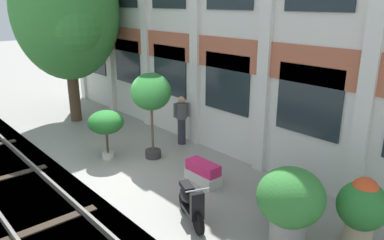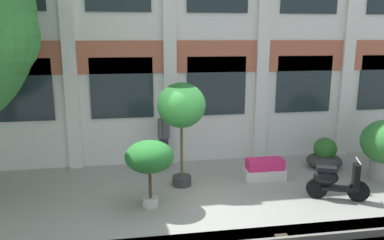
{
  "view_description": "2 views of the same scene",
  "coord_description": "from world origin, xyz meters",
  "px_view_note": "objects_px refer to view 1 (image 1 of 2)",
  "views": [
    {
      "loc": [
        8.75,
        -5.06,
        4.53
      ],
      "look_at": [
        0.59,
        2.07,
        1.08
      ],
      "focal_mm": 35.0,
      "sensor_mm": 36.0,
      "label": 1
    },
    {
      "loc": [
        -1.11,
        -7.81,
        3.67
      ],
      "look_at": [
        0.44,
        1.57,
        1.53
      ],
      "focal_mm": 35.0,
      "sensor_mm": 36.0,
      "label": 2
    }
  ],
  "objects_px": {
    "potted_plant_tall_urn": "(151,94)",
    "broadleaf_tree": "(66,14)",
    "potted_plant_terracotta_small": "(106,123)",
    "potted_plant_square_trough": "(203,173)",
    "potted_plant_glazed_jar": "(362,207)",
    "potted_plant_wide_bowl": "(281,191)",
    "potted_plant_stone_basin": "(290,202)",
    "scooter_second_parked": "(190,202)",
    "resident_by_doorway": "(182,119)"
  },
  "relations": [
    {
      "from": "potted_plant_tall_urn",
      "to": "broadleaf_tree",
      "type": "bearing_deg",
      "value": -178.47
    },
    {
      "from": "broadleaf_tree",
      "to": "potted_plant_terracotta_small",
      "type": "xyz_separation_m",
      "value": [
        4.21,
        -0.93,
        -2.98
      ]
    },
    {
      "from": "potted_plant_terracotta_small",
      "to": "potted_plant_square_trough",
      "type": "bearing_deg",
      "value": 19.8
    },
    {
      "from": "potted_plant_glazed_jar",
      "to": "potted_plant_terracotta_small",
      "type": "bearing_deg",
      "value": -167.74
    },
    {
      "from": "potted_plant_glazed_jar",
      "to": "potted_plant_terracotta_small",
      "type": "relative_size",
      "value": 0.97
    },
    {
      "from": "potted_plant_wide_bowl",
      "to": "potted_plant_stone_basin",
      "type": "bearing_deg",
      "value": -49.41
    },
    {
      "from": "broadleaf_tree",
      "to": "scooter_second_parked",
      "type": "relative_size",
      "value": 5.12
    },
    {
      "from": "potted_plant_glazed_jar",
      "to": "potted_plant_tall_urn",
      "type": "bearing_deg",
      "value": -175.76
    },
    {
      "from": "resident_by_doorway",
      "to": "potted_plant_wide_bowl",
      "type": "bearing_deg",
      "value": 18.92
    },
    {
      "from": "potted_plant_glazed_jar",
      "to": "potted_plant_square_trough",
      "type": "bearing_deg",
      "value": -173.88
    },
    {
      "from": "potted_plant_stone_basin",
      "to": "potted_plant_tall_urn",
      "type": "bearing_deg",
      "value": 174.18
    },
    {
      "from": "potted_plant_glazed_jar",
      "to": "scooter_second_parked",
      "type": "height_order",
      "value": "potted_plant_glazed_jar"
    },
    {
      "from": "potted_plant_terracotta_small",
      "to": "scooter_second_parked",
      "type": "relative_size",
      "value": 1.13
    },
    {
      "from": "potted_plant_terracotta_small",
      "to": "scooter_second_parked",
      "type": "height_order",
      "value": "potted_plant_terracotta_small"
    },
    {
      "from": "potted_plant_terracotta_small",
      "to": "potted_plant_square_trough",
      "type": "distance_m",
      "value": 3.33
    },
    {
      "from": "potted_plant_square_trough",
      "to": "broadleaf_tree",
      "type": "bearing_deg",
      "value": -178.68
    },
    {
      "from": "potted_plant_terracotta_small",
      "to": "potted_plant_square_trough",
      "type": "xyz_separation_m",
      "value": [
        3.03,
        1.09,
        -0.85
      ]
    },
    {
      "from": "potted_plant_wide_bowl",
      "to": "potted_plant_tall_urn",
      "type": "height_order",
      "value": "potted_plant_tall_urn"
    },
    {
      "from": "potted_plant_square_trough",
      "to": "potted_plant_tall_urn",
      "type": "relative_size",
      "value": 0.42
    },
    {
      "from": "potted_plant_stone_basin",
      "to": "resident_by_doorway",
      "type": "bearing_deg",
      "value": 160.83
    },
    {
      "from": "potted_plant_terracotta_small",
      "to": "potted_plant_wide_bowl",
      "type": "distance_m",
      "value": 5.38
    },
    {
      "from": "potted_plant_square_trough",
      "to": "potted_plant_wide_bowl",
      "type": "xyz_separation_m",
      "value": [
        2.0,
        0.62,
        0.07
      ]
    },
    {
      "from": "potted_plant_square_trough",
      "to": "potted_plant_glazed_jar",
      "type": "bearing_deg",
      "value": 6.12
    },
    {
      "from": "potted_plant_square_trough",
      "to": "potted_plant_stone_basin",
      "type": "bearing_deg",
      "value": -10.58
    },
    {
      "from": "potted_plant_tall_urn",
      "to": "scooter_second_parked",
      "type": "height_order",
      "value": "potted_plant_tall_urn"
    },
    {
      "from": "potted_plant_wide_bowl",
      "to": "scooter_second_parked",
      "type": "relative_size",
      "value": 0.75
    },
    {
      "from": "potted_plant_glazed_jar",
      "to": "potted_plant_tall_urn",
      "type": "xyz_separation_m",
      "value": [
        -6.13,
        -0.45,
        1.13
      ]
    },
    {
      "from": "potted_plant_tall_urn",
      "to": "resident_by_doorway",
      "type": "height_order",
      "value": "potted_plant_tall_urn"
    },
    {
      "from": "broadleaf_tree",
      "to": "potted_plant_square_trough",
      "type": "height_order",
      "value": "broadleaf_tree"
    },
    {
      "from": "potted_plant_tall_urn",
      "to": "potted_plant_stone_basin",
      "type": "bearing_deg",
      "value": -5.82
    },
    {
      "from": "potted_plant_wide_bowl",
      "to": "scooter_second_parked",
      "type": "height_order",
      "value": "scooter_second_parked"
    },
    {
      "from": "potted_plant_terracotta_small",
      "to": "potted_plant_tall_urn",
      "type": "relative_size",
      "value": 0.57
    },
    {
      "from": "resident_by_doorway",
      "to": "scooter_second_parked",
      "type": "bearing_deg",
      "value": -9.2
    },
    {
      "from": "potted_plant_tall_urn",
      "to": "resident_by_doorway",
      "type": "bearing_deg",
      "value": 102.83
    },
    {
      "from": "broadleaf_tree",
      "to": "scooter_second_parked",
      "type": "bearing_deg",
      "value": -8.6
    },
    {
      "from": "potted_plant_terracotta_small",
      "to": "potted_plant_square_trough",
      "type": "height_order",
      "value": "potted_plant_terracotta_small"
    },
    {
      "from": "potted_plant_stone_basin",
      "to": "potted_plant_square_trough",
      "type": "xyz_separation_m",
      "value": [
        -3.01,
        0.56,
        -0.68
      ]
    },
    {
      "from": "scooter_second_parked",
      "to": "potted_plant_wide_bowl",
      "type": "bearing_deg",
      "value": 88.45
    },
    {
      "from": "potted_plant_tall_urn",
      "to": "resident_by_doorway",
      "type": "relative_size",
      "value": 1.6
    },
    {
      "from": "potted_plant_stone_basin",
      "to": "potted_plant_tall_urn",
      "type": "height_order",
      "value": "potted_plant_tall_urn"
    },
    {
      "from": "broadleaf_tree",
      "to": "potted_plant_glazed_jar",
      "type": "relative_size",
      "value": 4.67
    },
    {
      "from": "scooter_second_parked",
      "to": "potted_plant_stone_basin",
      "type": "bearing_deg",
      "value": 46.25
    },
    {
      "from": "potted_plant_glazed_jar",
      "to": "potted_plant_square_trough",
      "type": "height_order",
      "value": "potted_plant_glazed_jar"
    },
    {
      "from": "scooter_second_parked",
      "to": "potted_plant_terracotta_small",
      "type": "bearing_deg",
      "value": -163.38
    },
    {
      "from": "potted_plant_terracotta_small",
      "to": "resident_by_doorway",
      "type": "relative_size",
      "value": 0.92
    },
    {
      "from": "broadleaf_tree",
      "to": "potted_plant_wide_bowl",
      "type": "relative_size",
      "value": 6.8
    },
    {
      "from": "potted_plant_square_trough",
      "to": "scooter_second_parked",
      "type": "distance_m",
      "value": 1.84
    },
    {
      "from": "broadleaf_tree",
      "to": "scooter_second_parked",
      "type": "distance_m",
      "value": 9.23
    },
    {
      "from": "potted_plant_stone_basin",
      "to": "potted_plant_wide_bowl",
      "type": "bearing_deg",
      "value": 130.59
    },
    {
      "from": "resident_by_doorway",
      "to": "potted_plant_terracotta_small",
      "type": "bearing_deg",
      "value": -73.9
    }
  ]
}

